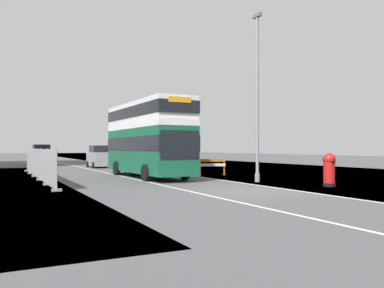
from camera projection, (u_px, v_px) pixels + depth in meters
name	position (u px, v px, depth m)	size (l,w,h in m)	color
ground	(252.00, 191.00, 18.63)	(140.00, 280.00, 0.10)	#4C4C4F
double_decker_bus	(147.00, 138.00, 27.02)	(2.91, 10.41, 4.97)	#145638
lamppost_foreground	(257.00, 102.00, 23.13)	(0.29, 0.70, 9.70)	gray
red_pillar_postbox	(329.00, 168.00, 20.36)	(0.64, 0.64, 1.70)	black
roadworks_barrier	(212.00, 165.00, 28.53)	(1.94, 0.89, 1.17)	orange
construction_site_fence	(38.00, 164.00, 25.74)	(0.44, 17.20, 1.95)	#A8AAAD
car_oncoming_near	(100.00, 157.00, 40.13)	(2.03, 4.19, 2.19)	gray
car_receding_mid	(41.00, 155.00, 45.80)	(2.09, 4.15, 2.33)	maroon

